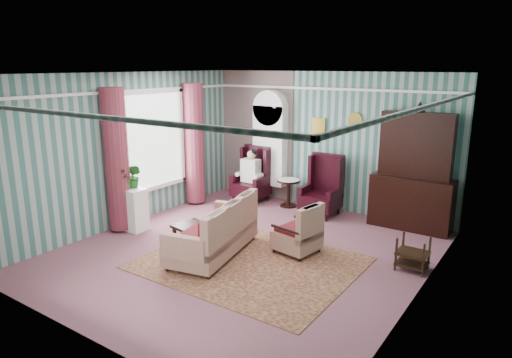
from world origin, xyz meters
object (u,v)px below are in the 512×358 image
Objects in this scene: wingback_left at (251,175)px; round_side_table at (288,193)px; dresser_hutch at (414,168)px; bookcase at (270,151)px; nest_table at (413,253)px; plant_stand at (132,209)px; wingback_right at (321,186)px; coffee_table at (200,240)px; floral_armchair at (297,222)px; seated_woman at (251,176)px; sofa at (213,227)px.

round_side_table is (0.90, 0.15, -0.33)m from wingback_left.
bookcase is at bearing 177.89° from dresser_hutch.
plant_stand reaches higher than nest_table.
wingback_right is at bearing 146.25° from nest_table.
plant_stand reaches higher than coffee_table.
plant_stand is at bearing -166.16° from nest_table.
dresser_hutch is 2.95× the size of plant_stand.
plant_stand is at bearing -106.22° from wingback_left.
nest_table is 0.51× the size of floral_armchair.
floral_armchair is at bearing 14.18° from plant_stand.
bookcase is at bearing 159.73° from round_side_table.
seated_woman is 3.03m from floral_armchair.
dresser_hutch reaches higher than plant_stand.
seated_woman reaches higher than coffee_table.
seated_woman is 1.24× the size of coffee_table.
dresser_hutch is 3.93× the size of round_side_table.
nest_table is (0.57, -1.82, -0.91)m from dresser_hutch.
round_side_table reaches higher than coffee_table.
bookcase reaches higher than plant_stand.
wingback_left is (-0.25, -0.39, -0.50)m from bookcase.
wingback_right reaches higher than coffee_table.
plant_stand is 0.75× the size of floral_armchair.
coffee_table is at bearing -156.87° from nest_table.
wingback_right is (1.50, -0.39, -0.50)m from bookcase.
wingback_left is at bearing 159.15° from nest_table.
seated_woman reaches higher than sofa.
plant_stand is (-4.87, -1.20, 0.13)m from nest_table.
dresser_hutch is at bearing 51.20° from coffee_table.
wingback_left is 1.56× the size of plant_stand.
nest_table is at bearing 23.13° from coffee_table.
sofa is at bearing -156.40° from nest_table.
plant_stand is at bearing 176.05° from coffee_table.
dresser_hutch is at bearing 4.41° from seated_woman.
nest_table is (3.82, -1.94, -0.85)m from bookcase.
sofa is (-0.55, -2.80, -0.15)m from wingback_right.
sofa is 1.77× the size of floral_armchair.
plant_stand is (-1.70, -2.90, 0.10)m from round_side_table.
dresser_hutch is 2.62m from floral_armchair.
nest_table is 1.84m from floral_armchair.
wingback_right is at bearing 24.65° from floral_armchair.
floral_armchair is (2.05, -2.36, -0.59)m from bookcase.
nest_table is at bearing -72.61° from dresser_hutch.
round_side_table is 2.55m from floral_armchair.
sofa is (0.95, -3.19, -0.64)m from bookcase.
coffee_table is at bearing 133.34° from floral_armchair.
round_side_table is (-2.60, -0.12, -0.88)m from dresser_hutch.
seated_woman reaches higher than floral_armchair.
seated_woman is at bearing 159.15° from nest_table.
nest_table is at bearing -20.85° from wingback_left.
floral_armchair is (1.40, -2.12, 0.23)m from round_side_table.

